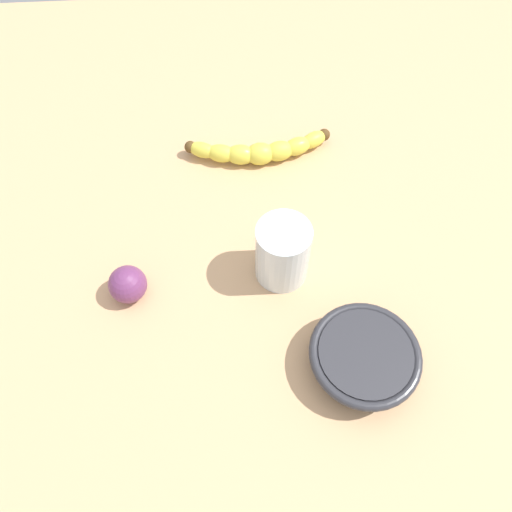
{
  "coord_description": "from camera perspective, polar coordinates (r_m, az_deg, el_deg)",
  "views": [
    {
      "loc": [
        -3.13,
        -40.53,
        61.27
      ],
      "look_at": [
        -0.76,
        -5.81,
        5.0
      ],
      "focal_mm": 34.43,
      "sensor_mm": 36.0,
      "label": 1
    }
  ],
  "objects": [
    {
      "name": "plum_fruit",
      "position": [
        0.66,
        -14.68,
        -3.2
      ],
      "size": [
        4.98,
        4.98,
        4.98
      ],
      "primitive_type": "sphere",
      "color": "#6B3360",
      "rests_on": "wooden_tabletop"
    },
    {
      "name": "banana",
      "position": [
        0.79,
        0.41,
        12.2
      ],
      "size": [
        23.27,
        6.47,
        3.47
      ],
      "rotation": [
        0.0,
        0.0,
        0.06
      ],
      "color": "yellow",
      "rests_on": "wooden_tabletop"
    },
    {
      "name": "ceramic_bowl",
      "position": [
        0.61,
        12.39,
        -11.44
      ],
      "size": [
        13.28,
        13.28,
        4.13
      ],
      "color": "#2D2D33",
      "rests_on": "wooden_tabletop"
    },
    {
      "name": "wooden_tabletop",
      "position": [
        0.72,
        0.29,
        2.48
      ],
      "size": [
        120.0,
        120.0,
        3.0
      ],
      "primitive_type": "cube",
      "color": "tan",
      "rests_on": "ground"
    },
    {
      "name": "smoothie_glass",
      "position": [
        0.64,
        3.08,
        0.28
      ],
      "size": [
        7.08,
        7.08,
        9.45
      ],
      "color": "silver",
      "rests_on": "wooden_tabletop"
    }
  ]
}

